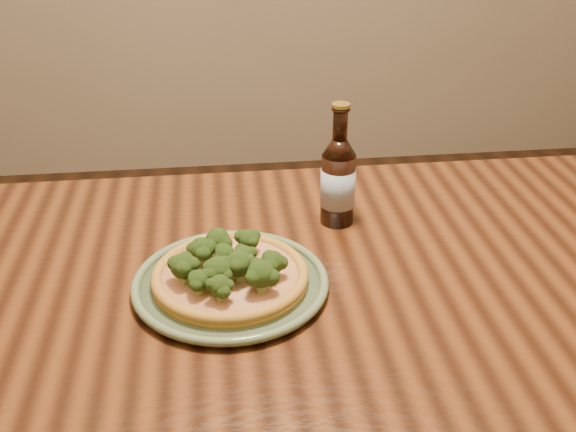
{
  "coord_description": "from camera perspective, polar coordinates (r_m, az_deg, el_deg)",
  "views": [
    {
      "loc": [
        -0.03,
        -0.75,
        1.35
      ],
      "look_at": [
        0.09,
        0.22,
        0.82
      ],
      "focal_mm": 42.0,
      "sensor_mm": 36.0,
      "label": 1
    }
  ],
  "objects": [
    {
      "name": "plate",
      "position": [
        1.05,
        -4.88,
        -5.68
      ],
      "size": [
        0.31,
        0.31,
        0.02
      ],
      "rotation": [
        0.0,
        0.0,
        -0.35
      ],
      "color": "#596B4A",
      "rests_on": "table"
    },
    {
      "name": "pizza",
      "position": [
        1.04,
        -4.97,
        -4.81
      ],
      "size": [
        0.24,
        0.24,
        0.07
      ],
      "rotation": [
        0.0,
        0.0,
        -0.41
      ],
      "color": "#AB7926",
      "rests_on": "plate"
    },
    {
      "name": "table",
      "position": [
        1.1,
        -3.96,
        -10.75
      ],
      "size": [
        1.6,
        0.9,
        0.75
      ],
      "color": "#4D2610",
      "rests_on": "ground"
    },
    {
      "name": "beer_bottle",
      "position": [
        1.2,
        4.26,
        3.05
      ],
      "size": [
        0.06,
        0.06,
        0.23
      ],
      "rotation": [
        0.0,
        0.0,
        0.01
      ],
      "color": "black",
      "rests_on": "table"
    }
  ]
}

